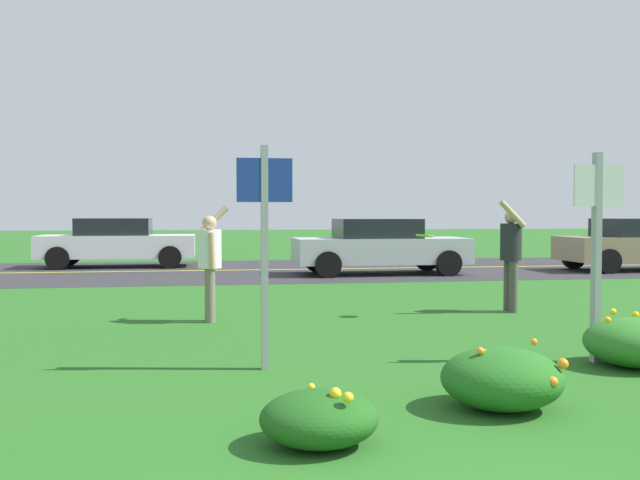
# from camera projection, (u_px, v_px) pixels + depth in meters

# --- Properties ---
(ground_plane) EXTENTS (120.00, 120.00, 0.00)m
(ground_plane) POSITION_uv_depth(u_px,v_px,m) (290.00, 315.00, 11.02)
(ground_plane) COLOR #26601E
(highway_strip) EXTENTS (120.00, 8.21, 0.01)m
(highway_strip) POSITION_uv_depth(u_px,v_px,m) (251.00, 270.00, 19.90)
(highway_strip) COLOR #2D2D30
(highway_strip) RESTS_ON ground
(highway_center_stripe) EXTENTS (120.00, 0.16, 0.00)m
(highway_center_stripe) POSITION_uv_depth(u_px,v_px,m) (251.00, 270.00, 19.90)
(highway_center_stripe) COLOR yellow
(highway_center_stripe) RESTS_ON ground
(daylily_clump_front_center) EXTENTS (0.82, 0.75, 0.42)m
(daylily_clump_front_center) POSITION_uv_depth(u_px,v_px,m) (319.00, 418.00, 4.82)
(daylily_clump_front_center) COLOR #1E5619
(daylily_clump_front_center) RESTS_ON ground
(daylily_clump_mid_right) EXTENTS (1.01, 1.02, 0.56)m
(daylily_clump_mid_right) POSITION_uv_depth(u_px,v_px,m) (634.00, 342.00, 7.33)
(daylily_clump_mid_right) COLOR #2D7526
(daylily_clump_mid_right) RESTS_ON ground
(daylily_clump_mid_center) EXTENTS (0.99, 0.93, 0.53)m
(daylily_clump_mid_center) POSITION_uv_depth(u_px,v_px,m) (502.00, 378.00, 5.73)
(daylily_clump_mid_center) COLOR #23661E
(daylily_clump_mid_center) RESTS_ON ground
(sign_post_near_path) EXTENTS (0.56, 0.10, 2.27)m
(sign_post_near_path) POSITION_uv_depth(u_px,v_px,m) (265.00, 233.00, 7.15)
(sign_post_near_path) COLOR #93969B
(sign_post_near_path) RESTS_ON ground
(sign_post_by_roadside) EXTENTS (0.56, 0.10, 2.23)m
(sign_post_by_roadside) POSITION_uv_depth(u_px,v_px,m) (597.00, 235.00, 7.51)
(sign_post_by_roadside) COLOR #93969B
(sign_post_by_roadside) RESTS_ON ground
(person_thrower_white_shirt) EXTENTS (0.46, 0.50, 1.70)m
(person_thrower_white_shirt) POSITION_uv_depth(u_px,v_px,m) (210.00, 258.00, 10.35)
(person_thrower_white_shirt) COLOR silver
(person_thrower_white_shirt) RESTS_ON ground
(person_catcher_dark_shirt) EXTENTS (0.47, 0.50, 1.80)m
(person_catcher_dark_shirt) POSITION_uv_depth(u_px,v_px,m) (511.00, 251.00, 11.39)
(person_catcher_dark_shirt) COLOR #232328
(person_catcher_dark_shirt) RESTS_ON ground
(frisbee_lime) EXTENTS (0.27, 0.27, 0.07)m
(frisbee_lime) POSITION_uv_depth(u_px,v_px,m) (424.00, 236.00, 10.82)
(frisbee_lime) COLOR #8CD133
(car_white_center_left) EXTENTS (4.50, 2.00, 1.45)m
(car_white_center_left) POSITION_uv_depth(u_px,v_px,m) (117.00, 242.00, 21.06)
(car_white_center_left) COLOR silver
(car_white_center_left) RESTS_ON ground
(car_silver_center_right) EXTENTS (4.50, 2.00, 1.45)m
(car_silver_center_right) POSITION_uv_depth(u_px,v_px,m) (379.00, 246.00, 18.57)
(car_silver_center_right) COLOR #B7BABF
(car_silver_center_right) RESTS_ON ground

